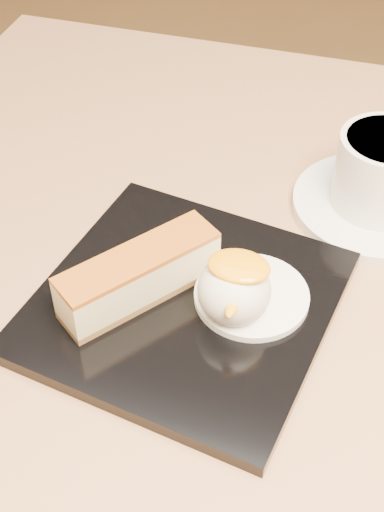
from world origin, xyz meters
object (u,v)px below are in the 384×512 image
(saucer, at_px, (375,205))
(cheesecake, at_px, (139,275))
(table, at_px, (240,400))
(ice_cream_scoop, at_px, (234,290))
(dessert_plate, at_px, (185,304))

(saucer, bearing_deg, cheesecake, -134.24)
(table, relative_size, ice_cream_scoop, 14.46)
(dessert_plate, relative_size, cheesecake, 1.76)
(ice_cream_scoop, relative_size, saucer, 0.37)
(table, distance_m, saucer, 0.22)
(cheesecake, height_order, ice_cream_scoop, ice_cream_scoop)
(table, distance_m, cheesecake, 0.21)
(ice_cream_scoop, height_order, saucer, ice_cream_scoop)
(ice_cream_scoop, bearing_deg, saucer, 61.88)
(cheesecake, height_order, saucer, cheesecake)
(dessert_plate, bearing_deg, cheesecake, -171.87)
(cheesecake, distance_m, saucer, 0.24)
(table, relative_size, saucer, 5.33)
(ice_cream_scoop, bearing_deg, dessert_plate, 172.87)
(cheesecake, bearing_deg, ice_cream_scoop, -52.58)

